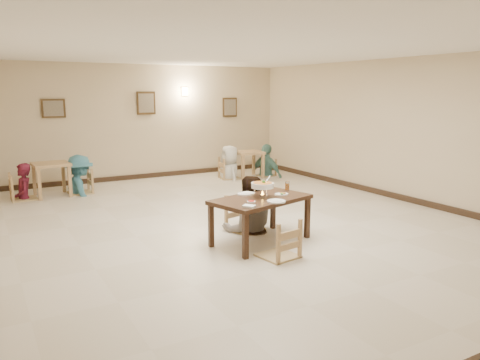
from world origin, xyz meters
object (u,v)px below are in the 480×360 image
main_table (261,203)px  chair_near (278,221)px  bg_chair_ll (22,175)px  bg_diner_a (21,163)px  curry_warmer (263,185)px  bg_chair_rl (230,159)px  bg_diner_b (78,155)px  main_diner (249,176)px  chair_far (245,198)px  bg_chair_rr (267,160)px  bg_diner_d (267,144)px  bg_table_left (51,169)px  bg_diner_c (230,146)px  drink_glass (287,186)px  bg_chair_lr (79,170)px  bg_table_right (248,156)px

main_table → chair_near: 0.70m
bg_chair_ll → bg_diner_a: 0.25m
curry_warmer → bg_chair_rl: 5.42m
chair_near → curry_warmer: (0.17, 0.70, 0.36)m
bg_chair_rl → bg_diner_b: bearing=97.8°
main_diner → chair_near: bearing=96.7°
chair_far → bg_chair_rr: size_ratio=1.24×
bg_diner_d → main_table: bearing=128.2°
curry_warmer → bg_table_left: curry_warmer is taller
bg_diner_b → bg_diner_c: (3.87, -0.04, 0.00)m
chair_far → drink_glass: 0.74m
bg_diner_a → bg_diner_d: 6.14m
curry_warmer → bg_diner_c: bg_diner_c is taller
chair_far → bg_diner_c: size_ratio=0.62×
curry_warmer → bg_table_left: (-2.36, 5.03, -0.28)m
bg_table_left → bg_chair_lr: size_ratio=0.73×
bg_chair_ll → bg_diner_c: bg_diner_c is taller
bg_table_left → bg_chair_rr: 5.55m
main_table → bg_diner_a: 5.77m
main_table → bg_table_left: bearing=99.9°
chair_far → bg_diner_c: bearing=50.6°
bg_chair_rl → bg_diner_c: (0.00, -0.00, 0.35)m
bg_table_right → bg_diner_d: size_ratio=0.44×
main_table → bg_diner_c: bearing=52.0°
bg_table_right → main_diner: bearing=-120.4°
main_diner → bg_table_left: size_ratio=2.35×
chair_far → bg_chair_rr: (3.10, 4.16, -0.11)m
drink_glass → main_table: bearing=-159.3°
main_diner → bg_chair_lr: main_diner is taller
chair_far → curry_warmer: bearing=-111.1°
main_table → bg_table_left: bg_table_left is taller
bg_table_left → bg_chair_ll: (-0.59, -0.06, -0.07)m
bg_chair_rl → bg_diner_a: 5.06m
bg_table_left → bg_chair_rl: bg_chair_rl is taller
chair_far → bg_chair_lr: (-1.85, 4.35, -0.00)m
main_table → bg_chair_lr: (-1.73, 5.04, -0.08)m
main_table → curry_warmer: (0.04, 0.01, 0.26)m
bg_chair_ll → bg_diner_a: bg_diner_a is taller
chair_near → bg_chair_rl: bearing=-120.5°
bg_table_right → bg_diner_a: (-5.59, 0.05, 0.22)m
chair_far → chair_near: bearing=-114.8°
bg_chair_rr → bg_chair_rl: bearing=-111.9°
curry_warmer → bg_table_right: 5.58m
bg_chair_lr → main_diner: bearing=22.2°
bg_chair_rl → bg_diner_b: 3.88m
main_table → bg_diner_a: bg_diner_a is taller
bg_chair_rl → drink_glass: bearing=171.1°
bg_table_right → bg_chair_ll: size_ratio=0.71×
bg_chair_ll → bg_diner_b: (1.19, 0.06, 0.34)m
bg_table_right → bg_diner_c: bearing=172.1°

